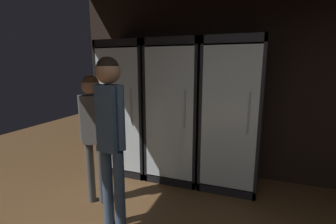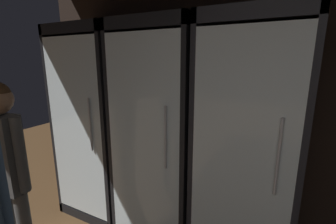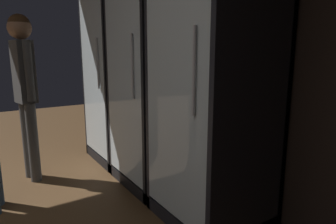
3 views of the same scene
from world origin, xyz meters
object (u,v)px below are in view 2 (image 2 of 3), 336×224
cooler_center (248,148)px  shopper_near (7,163)px  cooler_far_left (103,124)px  cooler_left (164,134)px

cooler_center → shopper_near: bearing=-144.4°
cooler_center → shopper_near: cooler_center is taller
cooler_far_left → cooler_left: bearing=0.1°
cooler_far_left → cooler_center: (1.56, 0.00, 0.01)m
cooler_center → cooler_far_left: bearing=-179.9°
cooler_left → cooler_center: 0.78m
cooler_far_left → cooler_left: (0.78, 0.00, 0.01)m
cooler_far_left → cooler_left: 0.78m
cooler_center → shopper_near: 1.82m
cooler_center → shopper_near: (-1.48, -1.06, -0.01)m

